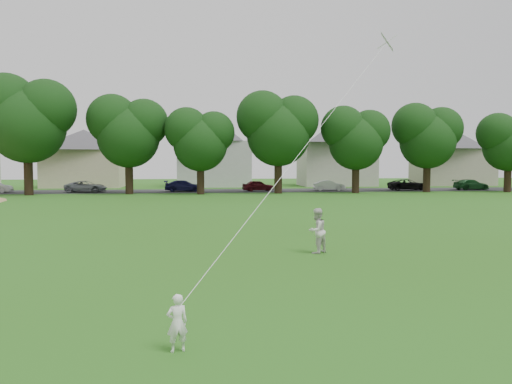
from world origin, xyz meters
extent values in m
plane|color=#2A5B14|center=(0.00, 0.00, 0.00)|extent=(160.00, 160.00, 0.00)
cube|color=#2D2D30|center=(0.00, 42.00, 0.01)|extent=(90.00, 7.00, 0.01)
imported|color=white|center=(-2.12, -3.70, 0.49)|extent=(0.40, 0.32, 0.97)
imported|color=silver|center=(2.25, 4.78, 0.78)|extent=(0.96, 0.93, 1.56)
plane|color=silver|center=(5.73, 7.63, 7.93)|extent=(0.77, 0.97, 0.71)
cylinder|color=white|center=(1.81, 1.97, 4.32)|extent=(0.01, 0.01, 15.57)
cylinder|color=black|center=(-17.80, 37.05, 2.21)|extent=(0.82, 0.82, 4.41)
cylinder|color=black|center=(-8.62, 37.74, 1.88)|extent=(0.76, 0.76, 3.75)
cylinder|color=black|center=(-1.70, 36.62, 1.62)|extent=(0.72, 0.72, 3.25)
cylinder|color=black|center=(5.97, 37.08, 1.97)|extent=(0.78, 0.78, 3.93)
cylinder|color=black|center=(13.82, 36.82, 1.69)|extent=(0.73, 0.73, 3.39)
cylinder|color=black|center=(21.69, 37.62, 1.79)|extent=(0.75, 0.75, 3.57)
cylinder|color=black|center=(30.03, 36.66, 1.59)|extent=(0.71, 0.71, 3.17)
imported|color=gray|center=(-13.44, 41.00, 0.59)|extent=(4.30, 2.22, 1.16)
imported|color=#14133D|center=(-3.43, 41.00, 0.60)|extent=(4.13, 1.79, 1.18)
imported|color=#511017|center=(4.42, 41.00, 0.59)|extent=(3.53, 1.76, 1.15)
imported|color=#B9B9B9|center=(12.19, 41.00, 0.57)|extent=(3.53, 1.59, 1.12)
imported|color=black|center=(21.14, 41.00, 0.61)|extent=(4.36, 2.11, 1.20)
imported|color=#1A5022|center=(28.54, 41.00, 0.59)|extent=(4.10, 1.98, 1.15)
cube|color=beige|center=(-16.00, 52.00, 2.29)|extent=(9.26, 6.65, 4.59)
pyramid|color=#474449|center=(-16.00, 52.00, 7.11)|extent=(13.36, 13.36, 2.52)
cube|color=silver|center=(0.00, 52.00, 2.84)|extent=(9.07, 6.69, 5.69)
pyramid|color=#474449|center=(0.00, 52.00, 8.82)|extent=(13.09, 13.09, 3.13)
cube|color=#BDB7AA|center=(16.00, 52.00, 2.78)|extent=(9.27, 6.54, 5.57)
pyramid|color=#474449|center=(16.00, 52.00, 8.63)|extent=(13.38, 13.38, 3.06)
cube|color=#ACA38F|center=(32.00, 52.00, 2.43)|extent=(9.41, 6.39, 4.85)
pyramid|color=#474449|center=(32.00, 52.00, 7.52)|extent=(13.58, 13.58, 2.67)
camera|label=1|loc=(-1.72, -11.89, 3.15)|focal=35.00mm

